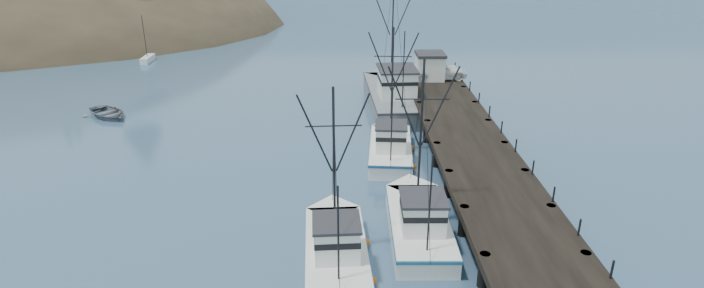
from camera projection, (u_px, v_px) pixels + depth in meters
The scene contains 9 objects.
pier at pixel (470, 146), 42.04m from camera, with size 6.00×44.00×2.00m.
moored_sailboats at pixel (79, 50), 78.85m from camera, with size 24.08×13.73×6.35m.
trawler_near at pixel (418, 221), 33.30m from camera, with size 3.67×10.72×10.97m.
trawler_mid at pixel (336, 247), 30.73m from camera, with size 3.82×10.15×10.21m.
trawler_far at pixel (390, 147), 44.09m from camera, with size 4.03×10.26×10.61m.
work_vessel at pixel (393, 94), 55.87m from camera, with size 5.63×16.67×13.78m.
pier_shed at pixel (430, 66), 58.00m from camera, with size 3.00×3.20×2.80m.
pickup_truck at pixel (440, 71), 58.25m from camera, with size 2.76×5.98×1.66m, color silver.
motorboat at pixel (109, 117), 53.30m from camera, with size 3.71×5.19×1.08m, color slate.
Camera 1 is at (4.09, -22.60, 17.86)m, focal length 28.00 mm.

